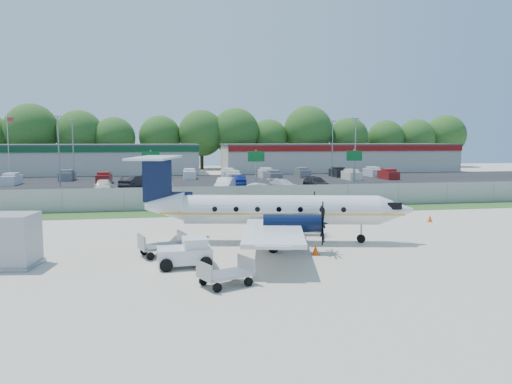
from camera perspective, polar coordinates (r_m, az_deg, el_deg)
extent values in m
plane|color=beige|center=(30.72, 1.96, -5.44)|extent=(170.00, 170.00, 0.00)
cube|color=#2D561E|center=(42.36, -1.42, -2.24)|extent=(170.00, 4.00, 0.02)
cube|color=black|center=(49.23, -2.64, -1.07)|extent=(170.00, 8.00, 0.02)
cube|color=black|center=(69.99, -4.87, 1.03)|extent=(170.00, 32.00, 0.02)
cube|color=gray|center=(44.19, -1.81, -0.60)|extent=(120.00, 0.02, 1.90)
cube|color=gray|center=(44.09, -1.82, 0.67)|extent=(120.00, 0.06, 0.06)
cube|color=gray|center=(44.31, -1.81, -1.82)|extent=(120.00, 0.06, 0.06)
cube|color=beige|center=(93.21, -21.04, 3.43)|extent=(46.00, 12.00, 5.00)
cube|color=#474749|center=(93.15, -21.10, 5.04)|extent=(46.40, 12.40, 0.24)
cube|color=#0F4723|center=(87.18, -21.85, 4.57)|extent=(46.00, 0.20, 1.00)
cube|color=beige|center=(97.04, 9.41, 3.85)|extent=(44.00, 12.00, 5.00)
cube|color=#474749|center=(96.98, 9.43, 5.39)|extent=(44.40, 12.40, 0.24)
cube|color=maroon|center=(91.26, 10.70, 4.94)|extent=(44.00, 0.20, 1.00)
cylinder|color=gray|center=(52.59, -11.91, 1.98)|extent=(0.14, 0.14, 5.00)
cube|color=#0C5923|center=(52.35, -11.96, 3.94)|extent=(1.80, 0.08, 1.10)
cylinder|color=gray|center=(53.38, -0.02, 2.17)|extent=(0.14, 0.14, 5.00)
cube|color=#0C5923|center=(53.14, 0.01, 4.10)|extent=(1.80, 0.08, 1.10)
cylinder|color=gray|center=(56.34, 11.08, 2.27)|extent=(0.14, 0.14, 5.00)
cube|color=#0C5923|center=(56.12, 11.17, 4.09)|extent=(1.80, 0.08, 1.10)
cylinder|color=silver|center=(87.99, -26.46, 4.70)|extent=(0.12, 0.12, 10.00)
cube|color=#D13248|center=(87.90, -26.28, 7.45)|extent=(1.00, 0.04, 0.65)
cylinder|color=gray|center=(68.84, -21.61, 4.29)|extent=(0.18, 0.18, 9.00)
cube|color=gray|center=(68.88, -21.76, 8.03)|extent=(0.90, 0.35, 0.18)
cylinder|color=gray|center=(72.40, 11.27, 4.66)|extent=(0.18, 0.18, 9.00)
cube|color=gray|center=(72.44, 11.35, 8.22)|extent=(0.90, 0.35, 0.18)
cylinder|color=gray|center=(78.66, -20.16, 4.51)|extent=(0.18, 0.18, 9.00)
cube|color=gray|center=(78.70, -20.28, 7.79)|extent=(0.90, 0.35, 0.18)
cylinder|color=gray|center=(81.80, 8.72, 4.86)|extent=(0.18, 0.18, 9.00)
cube|color=gray|center=(81.83, 8.77, 8.01)|extent=(0.90, 0.35, 0.18)
cylinder|color=silver|center=(29.56, 2.88, -2.03)|extent=(11.54, 4.06, 1.74)
cone|color=silver|center=(30.43, 15.64, -2.02)|extent=(2.33, 2.11, 1.74)
cone|color=silver|center=(30.21, -10.33, -1.60)|extent=(2.68, 2.19, 1.74)
cube|color=black|center=(30.34, 15.32, -1.42)|extent=(1.05, 1.33, 0.41)
cube|color=silver|center=(29.63, 1.99, -2.99)|extent=(6.19, 16.34, 0.20)
cylinder|color=black|center=(27.01, 4.14, -3.60)|extent=(3.25, 1.63, 1.01)
cylinder|color=black|center=(32.24, 3.77, -2.02)|extent=(3.25, 1.63, 1.01)
cube|color=black|center=(30.14, -11.24, 1.34)|extent=(1.73, 0.52, 2.65)
cube|color=silver|center=(30.08, -11.46, 3.85)|extent=(3.32, 6.00, 0.13)
cylinder|color=gray|center=(30.24, 11.94, -4.61)|extent=(0.11, 0.11, 1.19)
cylinder|color=black|center=(30.30, 11.92, -5.23)|extent=(0.53, 0.27, 0.51)
cylinder|color=black|center=(27.24, 1.99, -6.30)|extent=(0.65, 0.48, 0.59)
cylinder|color=black|center=(32.44, 1.97, -4.30)|extent=(0.65, 0.48, 0.59)
cube|color=silver|center=(24.48, -8.18, -7.13)|extent=(2.67, 1.71, 0.72)
cube|color=silver|center=(24.41, -6.99, -5.79)|extent=(1.22, 1.41, 0.51)
cube|color=black|center=(24.46, -5.91, -5.70)|extent=(0.26, 1.14, 0.41)
cylinder|color=black|center=(23.69, -10.22, -8.25)|extent=(0.63, 0.27, 0.62)
cylinder|color=black|center=(25.24, -10.46, -7.36)|extent=(0.63, 0.27, 0.62)
cylinder|color=black|center=(23.87, -5.74, -8.07)|extent=(0.63, 0.27, 0.62)
cylinder|color=black|center=(25.41, -6.26, -7.20)|extent=(0.63, 0.27, 0.62)
cube|color=gray|center=(26.82, -10.68, -6.12)|extent=(2.59, 2.00, 0.14)
cube|color=gray|center=(26.46, -12.96, -5.57)|extent=(0.50, 1.34, 0.69)
cube|color=gray|center=(27.07, -8.49, -5.22)|extent=(0.50, 1.34, 0.69)
cylinder|color=black|center=(26.08, -11.96, -7.19)|extent=(0.43, 0.25, 0.41)
cylinder|color=black|center=(27.26, -12.68, -6.62)|extent=(0.43, 0.25, 0.41)
cylinder|color=black|center=(26.54, -8.61, -6.89)|extent=(0.43, 0.25, 0.41)
cylinder|color=black|center=(27.70, -9.46, -6.36)|extent=(0.43, 0.25, 0.41)
cube|color=gray|center=(21.18, -3.48, -9.40)|extent=(2.48, 2.05, 0.13)
cube|color=gray|center=(20.61, -5.94, -8.94)|extent=(0.60, 1.21, 0.64)
cube|color=gray|center=(21.61, -1.15, -8.20)|extent=(0.60, 1.21, 0.64)
cylinder|color=black|center=(20.41, -4.45, -10.85)|extent=(0.40, 0.27, 0.38)
cylinder|color=black|center=(21.40, -6.04, -10.07)|extent=(0.40, 0.27, 0.38)
cylinder|color=black|center=(21.16, -0.88, -10.22)|extent=(0.40, 0.27, 0.38)
cylinder|color=black|center=(22.11, -2.57, -9.50)|extent=(0.40, 0.27, 0.38)
cube|color=#A2A3A8|center=(26.75, -26.14, -4.99)|extent=(2.41, 2.41, 2.57)
cube|color=gray|center=(26.99, -26.02, -7.49)|extent=(2.60, 2.60, 0.17)
cone|color=#F14B07|center=(39.25, 19.26, -2.87)|extent=(0.35, 0.35, 0.52)
cube|color=#F14B07|center=(39.29, 19.25, -3.22)|extent=(0.37, 0.37, 0.03)
cone|color=#F14B07|center=(26.82, 6.82, -6.58)|extent=(0.37, 0.37, 0.55)
cube|color=#F14B07|center=(26.88, 6.81, -7.12)|extent=(0.39, 0.39, 0.03)
cone|color=#F14B07|center=(37.67, -6.02, -2.91)|extent=(0.36, 0.36, 0.54)
cube|color=#F14B07|center=(37.71, -6.02, -3.29)|extent=(0.38, 0.38, 0.03)
imported|color=silver|center=(49.83, -26.55, -1.64)|extent=(6.10, 3.73, 1.58)
imported|color=silver|center=(50.87, -0.44, -0.85)|extent=(5.22, 2.98, 1.63)
imported|color=navy|center=(57.58, 25.69, -0.64)|extent=(6.12, 3.85, 1.58)
imported|color=beige|center=(59.45, -17.03, -0.11)|extent=(2.16, 4.86, 1.63)
imported|color=#595B5E|center=(58.68, -10.43, -0.03)|extent=(2.67, 5.10, 1.60)
imported|color=silver|center=(58.51, -3.55, 0.05)|extent=(3.09, 5.27, 1.64)
imported|color=silver|center=(60.09, 3.12, 0.21)|extent=(3.58, 4.88, 1.31)
imported|color=black|center=(61.99, 6.89, 0.35)|extent=(2.62, 5.24, 1.46)
imported|color=black|center=(64.41, -13.81, 0.43)|extent=(3.51, 5.06, 1.58)
imported|color=navy|center=(64.75, -2.06, 0.64)|extent=(1.66, 4.60, 1.51)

